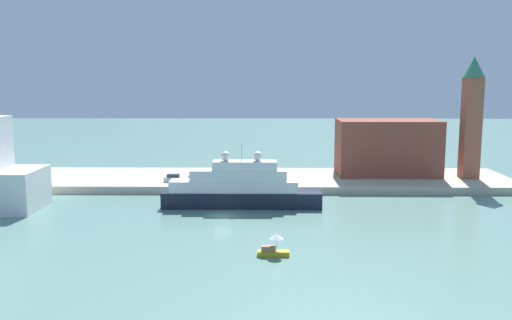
% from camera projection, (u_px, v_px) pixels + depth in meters
% --- Properties ---
extents(ground, '(400.00, 400.00, 0.00)m').
position_uv_depth(ground, '(222.00, 216.00, 86.34)').
color(ground, slate).
extents(quay_dock, '(110.00, 21.47, 1.40)m').
position_uv_depth(quay_dock, '(232.00, 180.00, 112.67)').
color(quay_dock, '#B7AD99').
rests_on(quay_dock, ground).
extents(large_yacht, '(25.99, 4.03, 10.51)m').
position_uv_depth(large_yacht, '(239.00, 189.00, 91.94)').
color(large_yacht, black).
rests_on(large_yacht, ground).
extents(small_motorboat, '(3.81, 1.67, 2.71)m').
position_uv_depth(small_motorboat, '(273.00, 247.00, 67.20)').
color(small_motorboat, '#B7991E').
rests_on(small_motorboat, ground).
extents(harbor_building, '(20.15, 10.47, 11.15)m').
position_uv_depth(harbor_building, '(387.00, 147.00, 114.04)').
color(harbor_building, brown).
rests_on(harbor_building, quay_dock).
extents(bell_tower, '(4.26, 4.26, 23.60)m').
position_uv_depth(bell_tower, '(472.00, 113.00, 109.29)').
color(bell_tower, '#93513D').
rests_on(bell_tower, quay_dock).
extents(parked_car, '(3.88, 1.67, 1.38)m').
position_uv_depth(parked_car, '(174.00, 178.00, 107.20)').
color(parked_car, silver).
rests_on(parked_car, quay_dock).
extents(person_figure, '(0.36, 0.36, 1.74)m').
position_uv_depth(person_figure, '(189.00, 180.00, 104.74)').
color(person_figure, '#4C4C4C').
rests_on(person_figure, quay_dock).
extents(mooring_bollard, '(0.51, 0.51, 0.75)m').
position_uv_depth(mooring_bollard, '(271.00, 184.00, 103.15)').
color(mooring_bollard, black).
rests_on(mooring_bollard, quay_dock).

